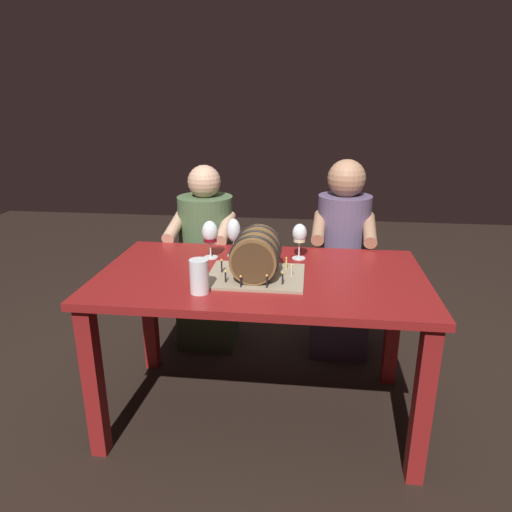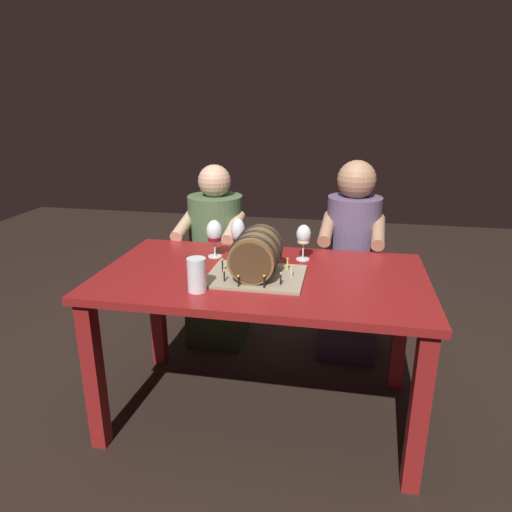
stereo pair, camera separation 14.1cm
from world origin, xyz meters
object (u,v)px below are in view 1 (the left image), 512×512
at_px(beer_pint, 199,277).
at_px(wine_glass_empty, 234,231).
at_px(wine_glass_white, 300,235).
at_px(dining_table, 261,296).
at_px(wine_glass_red, 210,234).
at_px(person_seated_right, 341,269).
at_px(person_seated_left, 207,266).
at_px(barrel_cake, 256,256).

bearing_deg(beer_pint, wine_glass_empty, 82.38).
distance_m(wine_glass_white, wine_glass_empty, 0.33).
xyz_separation_m(dining_table, wine_glass_red, (-0.27, 0.19, 0.23)).
bearing_deg(person_seated_right, wine_glass_white, -118.26).
relative_size(wine_glass_white, wine_glass_empty, 0.91).
xyz_separation_m(wine_glass_red, person_seated_right, (0.68, 0.49, -0.34)).
bearing_deg(person_seated_left, barrel_cake, -61.92).
xyz_separation_m(wine_glass_empty, person_seated_right, (0.57, 0.45, -0.35)).
bearing_deg(person_seated_left, beer_pint, -78.88).
xyz_separation_m(barrel_cake, beer_pint, (-0.21, -0.20, -0.03)).
relative_size(dining_table, beer_pint, 10.38).
bearing_deg(wine_glass_red, person_seated_right, 35.86).
height_order(dining_table, person_seated_left, person_seated_left).
distance_m(dining_table, wine_glass_white, 0.36).
distance_m(wine_glass_red, beer_pint, 0.44).
bearing_deg(dining_table, barrel_cake, -108.87).
bearing_deg(dining_table, wine_glass_red, 145.15).
distance_m(wine_glass_empty, beer_pint, 0.48).
xyz_separation_m(dining_table, wine_glass_empty, (-0.16, 0.23, 0.24)).
height_order(beer_pint, person_seated_right, person_seated_right).
distance_m(barrel_cake, wine_glass_red, 0.35).
bearing_deg(person_seated_right, dining_table, -120.86).
bearing_deg(dining_table, person_seated_right, 59.14).
bearing_deg(barrel_cake, dining_table, 71.13).
distance_m(wine_glass_red, person_seated_left, 0.62).
distance_m(dining_table, wine_glass_empty, 0.37).
relative_size(dining_table, wine_glass_empty, 7.60).
distance_m(dining_table, beer_pint, 0.38).
height_order(beer_pint, person_seated_left, person_seated_left).
xyz_separation_m(wine_glass_white, wine_glass_red, (-0.44, -0.04, 0.00)).
height_order(barrel_cake, person_seated_right, person_seated_right).
height_order(wine_glass_empty, wine_glass_red, wine_glass_empty).
bearing_deg(beer_pint, wine_glass_white, 50.72).
xyz_separation_m(dining_table, barrel_cake, (-0.02, -0.05, 0.21)).
height_order(wine_glass_empty, person_seated_left, person_seated_left).
bearing_deg(wine_glass_red, person_seated_left, 105.31).
xyz_separation_m(barrel_cake, person_seated_left, (-0.39, 0.73, -0.33)).
distance_m(dining_table, person_seated_right, 0.80).
xyz_separation_m(wine_glass_white, wine_glass_empty, (-0.33, -0.00, 0.01)).
height_order(wine_glass_red, person_seated_left, person_seated_left).
relative_size(wine_glass_white, wine_glass_red, 0.94).
distance_m(wine_glass_empty, wine_glass_red, 0.12).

